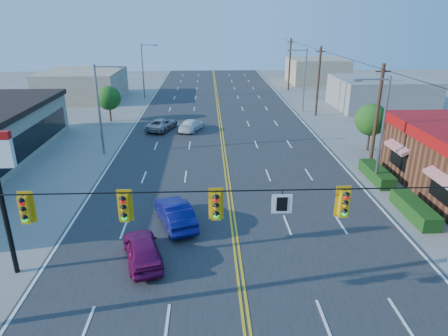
{
  "coord_description": "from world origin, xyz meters",
  "views": [
    {
      "loc": [
        -1.46,
        -13.01,
        11.89
      ],
      "look_at": [
        -0.4,
        12.17,
        2.2
      ],
      "focal_mm": 32.0,
      "sensor_mm": 36.0,
      "label": 1
    }
  ],
  "objects_px": {
    "signal_span": "(245,218)",
    "car_silver": "(162,125)",
    "car_magenta": "(142,250)",
    "car_white": "(191,125)",
    "car_blue": "(175,214)"
  },
  "relations": [
    {
      "from": "car_magenta",
      "to": "car_white",
      "type": "distance_m",
      "value": 24.86
    },
    {
      "from": "car_magenta",
      "to": "car_blue",
      "type": "bearing_deg",
      "value": -126.49
    },
    {
      "from": "car_white",
      "to": "car_silver",
      "type": "relative_size",
      "value": 0.9
    },
    {
      "from": "signal_span",
      "to": "car_magenta",
      "type": "distance_m",
      "value": 7.81
    },
    {
      "from": "signal_span",
      "to": "car_white",
      "type": "relative_size",
      "value": 5.75
    },
    {
      "from": "signal_span",
      "to": "car_magenta",
      "type": "bearing_deg",
      "value": 136.09
    },
    {
      "from": "signal_span",
      "to": "car_silver",
      "type": "bearing_deg",
      "value": 102.04
    },
    {
      "from": "car_white",
      "to": "signal_span",
      "type": "bearing_deg",
      "value": 116.51
    },
    {
      "from": "signal_span",
      "to": "car_silver",
      "type": "distance_m",
      "value": 30.73
    },
    {
      "from": "signal_span",
      "to": "car_silver",
      "type": "relative_size",
      "value": 5.19
    },
    {
      "from": "signal_span",
      "to": "car_silver",
      "type": "xyz_separation_m",
      "value": [
        -6.35,
        29.77,
        -4.23
      ]
    },
    {
      "from": "signal_span",
      "to": "car_magenta",
      "type": "height_order",
      "value": "signal_span"
    },
    {
      "from": "car_blue",
      "to": "car_white",
      "type": "relative_size",
      "value": 1.08
    },
    {
      "from": "signal_span",
      "to": "car_magenta",
      "type": "relative_size",
      "value": 5.83
    },
    {
      "from": "car_silver",
      "to": "car_magenta",
      "type": "bearing_deg",
      "value": 112.93
    }
  ]
}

